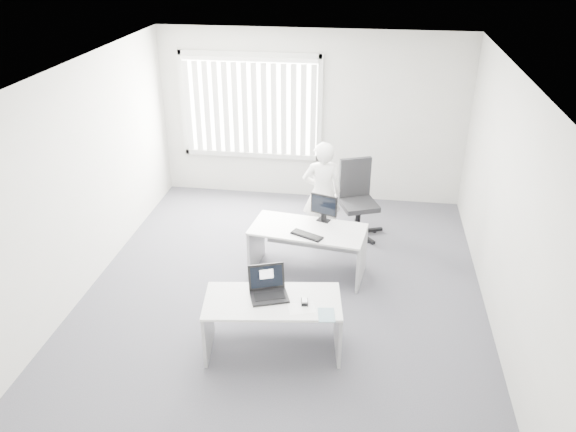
# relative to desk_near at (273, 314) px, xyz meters

# --- Properties ---
(ground) EXTENTS (6.00, 6.00, 0.00)m
(ground) POSITION_rel_desk_near_xyz_m (-0.05, 1.06, -0.47)
(ground) COLOR #5A5A62
(ground) RESTS_ON ground
(wall_back) EXTENTS (5.00, 0.02, 2.80)m
(wall_back) POSITION_rel_desk_near_xyz_m (-0.05, 4.06, 0.93)
(wall_back) COLOR silver
(wall_back) RESTS_ON ground
(wall_front) EXTENTS (5.00, 0.02, 2.80)m
(wall_front) POSITION_rel_desk_near_xyz_m (-0.05, -1.94, 0.93)
(wall_front) COLOR silver
(wall_front) RESTS_ON ground
(wall_left) EXTENTS (0.02, 6.00, 2.80)m
(wall_left) POSITION_rel_desk_near_xyz_m (-2.55, 1.06, 0.93)
(wall_left) COLOR silver
(wall_left) RESTS_ON ground
(wall_right) EXTENTS (0.02, 6.00, 2.80)m
(wall_right) POSITION_rel_desk_near_xyz_m (2.45, 1.06, 0.93)
(wall_right) COLOR silver
(wall_right) RESTS_ON ground
(ceiling) EXTENTS (5.00, 6.00, 0.02)m
(ceiling) POSITION_rel_desk_near_xyz_m (-0.05, 1.06, 2.33)
(ceiling) COLOR silver
(ceiling) RESTS_ON wall_back
(window) EXTENTS (2.32, 0.06, 1.76)m
(window) POSITION_rel_desk_near_xyz_m (-1.05, 4.02, 1.08)
(window) COLOR beige
(window) RESTS_ON wall_back
(blinds) EXTENTS (2.20, 0.10, 1.50)m
(blinds) POSITION_rel_desk_near_xyz_m (-1.05, 3.96, 1.05)
(blinds) COLOR white
(blinds) RESTS_ON wall_back
(desk_near) EXTENTS (1.52, 0.87, 0.66)m
(desk_near) POSITION_rel_desk_near_xyz_m (0.00, 0.00, 0.00)
(desk_near) COLOR silver
(desk_near) RESTS_ON ground
(desk_far) EXTENTS (1.56, 0.88, 0.67)m
(desk_far) POSITION_rel_desk_near_xyz_m (0.19, 1.60, 0.01)
(desk_far) COLOR silver
(desk_far) RESTS_ON ground
(office_chair) EXTENTS (0.85, 0.85, 1.15)m
(office_chair) POSITION_rel_desk_near_xyz_m (0.80, 2.81, -0.12)
(office_chair) COLOR black
(office_chair) RESTS_ON ground
(person) EXTENTS (0.63, 0.48, 1.54)m
(person) POSITION_rel_desk_near_xyz_m (0.28, 2.51, 0.30)
(person) COLOR white
(person) RESTS_ON ground
(laptop) EXTENTS (0.49, 0.46, 0.30)m
(laptop) POSITION_rel_desk_near_xyz_m (-0.04, 0.04, 0.34)
(laptop) COLOR black
(laptop) RESTS_ON desk_near
(paper_sheet) EXTENTS (0.32, 0.27, 0.00)m
(paper_sheet) POSITION_rel_desk_near_xyz_m (0.32, -0.09, 0.18)
(paper_sheet) COLOR white
(paper_sheet) RESTS_ON desk_near
(mouse) EXTENTS (0.09, 0.13, 0.05)m
(mouse) POSITION_rel_desk_near_xyz_m (0.34, -0.01, 0.21)
(mouse) COLOR silver
(mouse) RESTS_ON paper_sheet
(booklet) EXTENTS (0.20, 0.25, 0.01)m
(booklet) POSITION_rel_desk_near_xyz_m (0.59, -0.18, 0.19)
(booklet) COLOR silver
(booklet) RESTS_ON desk_near
(keyboard) EXTENTS (0.44, 0.31, 0.02)m
(keyboard) POSITION_rel_desk_near_xyz_m (0.20, 1.40, 0.21)
(keyboard) COLOR black
(keyboard) RESTS_ON desk_far
(monitor) EXTENTS (0.39, 0.23, 0.37)m
(monitor) POSITION_rel_desk_near_xyz_m (0.37, 1.85, 0.39)
(monitor) COLOR black
(monitor) RESTS_ON desk_far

